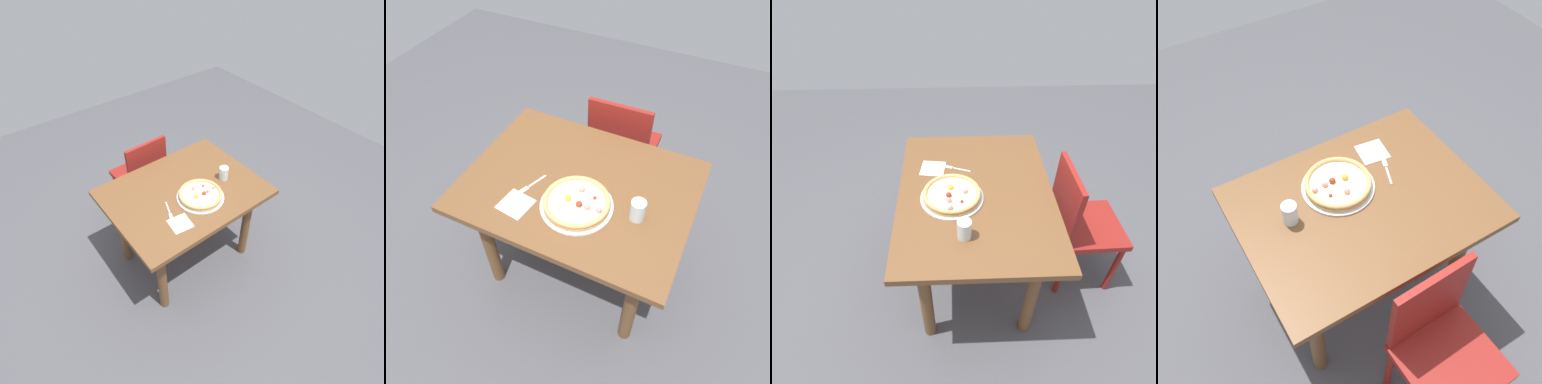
{
  "view_description": "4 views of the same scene",
  "coord_description": "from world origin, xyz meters",
  "views": [
    {
      "loc": [
        1.03,
        1.42,
        2.39
      ],
      "look_at": [
        -0.02,
        0.07,
        0.79
      ],
      "focal_mm": 30.33,
      "sensor_mm": 36.0,
      "label": 1
    },
    {
      "loc": [
        -0.53,
        1.11,
        2.09
      ],
      "look_at": [
        -0.02,
        0.07,
        0.79
      ],
      "focal_mm": 34.45,
      "sensor_mm": 36.0,
      "label": 2
    },
    {
      "loc": [
        -1.35,
        0.12,
        2.0
      ],
      "look_at": [
        -0.02,
        0.07,
        0.79
      ],
      "focal_mm": 30.77,
      "sensor_mm": 36.0,
      "label": 3
    },
    {
      "loc": [
        -0.7,
        -1.05,
        2.37
      ],
      "look_at": [
        -0.02,
        0.07,
        0.79
      ],
      "focal_mm": 42.05,
      "sensor_mm": 36.0,
      "label": 4
    }
  ],
  "objects": [
    {
      "name": "ground_plane",
      "position": [
        0.0,
        0.0,
        0.0
      ],
      "size": [
        6.0,
        6.0,
        0.0
      ],
      "primitive_type": "plane",
      "color": "#4C4C51"
    },
    {
      "name": "dining_table",
      "position": [
        0.0,
        0.0,
        0.64
      ],
      "size": [
        1.12,
        0.86,
        0.77
      ],
      "color": "brown",
      "rests_on": "ground"
    },
    {
      "name": "napkin",
      "position": [
        0.21,
        0.25,
        0.77
      ],
      "size": [
        0.16,
        0.16,
        0.0
      ],
      "primitive_type": "cube",
      "rotation": [
        0.0,
        0.0,
        -0.13
      ],
      "color": "white",
      "rests_on": "dining_table"
    },
    {
      "name": "pizza",
      "position": [
        -0.05,
        0.13,
        0.8
      ],
      "size": [
        0.31,
        0.31,
        0.05
      ],
      "color": "tan",
      "rests_on": "plate"
    },
    {
      "name": "drinking_glass",
      "position": [
        -0.32,
        0.08,
        0.82
      ],
      "size": [
        0.07,
        0.07,
        0.1
      ],
      "primitive_type": "cylinder",
      "color": "silver",
      "rests_on": "dining_table"
    },
    {
      "name": "chair_near",
      "position": [
        -0.0,
        -0.64,
        0.5
      ],
      "size": [
        0.41,
        0.41,
        0.89
      ],
      "rotation": [
        0.0,
        0.0,
        3.17
      ],
      "color": "maroon",
      "rests_on": "ground"
    },
    {
      "name": "plate",
      "position": [
        -0.05,
        0.13,
        0.77
      ],
      "size": [
        0.34,
        0.34,
        0.01
      ],
      "primitive_type": "cylinder",
      "color": "silver",
      "rests_on": "dining_table"
    },
    {
      "name": "fork",
      "position": [
        0.21,
        0.11,
        0.77
      ],
      "size": [
        0.07,
        0.16,
        0.0
      ],
      "rotation": [
        0.0,
        0.0,
        1.21
      ],
      "color": "silver",
      "rests_on": "dining_table"
    }
  ]
}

